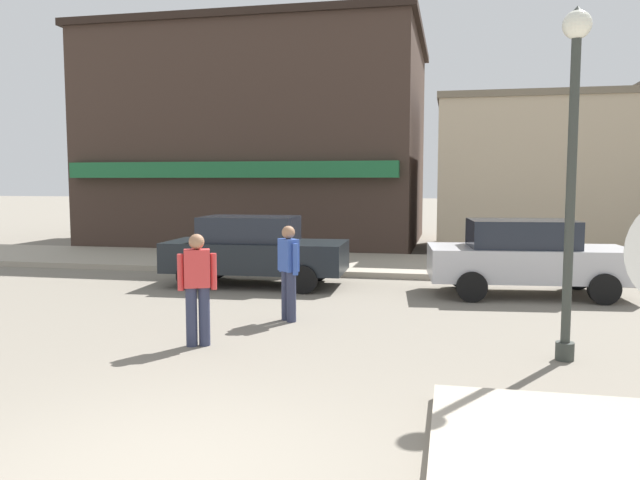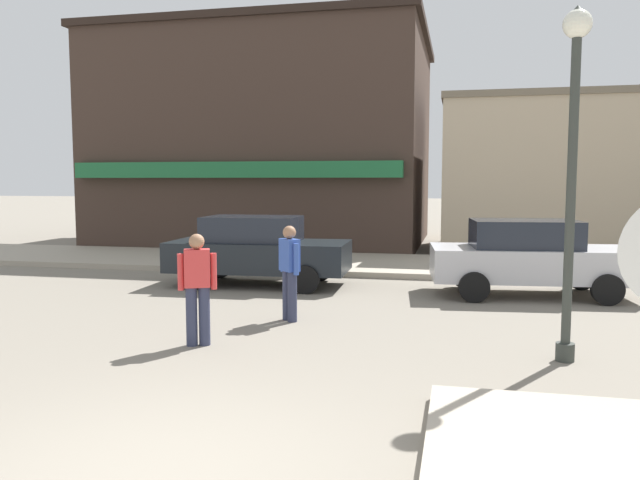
{
  "view_description": "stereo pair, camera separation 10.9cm",
  "coord_description": "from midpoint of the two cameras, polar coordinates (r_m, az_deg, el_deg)",
  "views": [
    {
      "loc": [
        2.19,
        -4.31,
        2.36
      ],
      "look_at": [
        0.32,
        4.5,
        1.5
      ],
      "focal_mm": 35.0,
      "sensor_mm": 36.0,
      "label": 1
    },
    {
      "loc": [
        2.3,
        -4.29,
        2.36
      ],
      "look_at": [
        0.32,
        4.5,
        1.5
      ],
      "focal_mm": 35.0,
      "sensor_mm": 36.0,
      "label": 2
    }
  ],
  "objects": [
    {
      "name": "kerb_far",
      "position": [
        17.12,
        5.02,
        -2.24
      ],
      "size": [
        80.0,
        4.0,
        0.15
      ],
      "primitive_type": "cube",
      "color": "#A89E8C",
      "rests_on": "ground"
    },
    {
      "name": "building_corner_shop",
      "position": [
        24.36,
        -4.14,
        8.91
      ],
      "size": [
        11.72,
        9.44,
        7.66
      ],
      "color": "#3D2D26",
      "rests_on": "ground"
    },
    {
      "name": "parked_car_nearest",
      "position": [
        14.1,
        -5.52,
        -0.88
      ],
      "size": [
        4.06,
        2.0,
        1.56
      ],
      "color": "black",
      "rests_on": "ground"
    },
    {
      "name": "parked_car_second",
      "position": [
        13.46,
        18.81,
        -1.45
      ],
      "size": [
        4.15,
        2.19,
        1.56
      ],
      "color": "#B7B7BC",
      "rests_on": "ground"
    },
    {
      "name": "lamp_post",
      "position": [
        8.66,
        22.49,
        9.01
      ],
      "size": [
        0.36,
        0.36,
        4.54
      ],
      "color": "#333833",
      "rests_on": "ground"
    },
    {
      "name": "pedestrian_crossing_far",
      "position": [
        9.06,
        -10.8,
        -4.13
      ],
      "size": [
        0.54,
        0.34,
        1.61
      ],
      "color": "#2D334C",
      "rests_on": "ground"
    },
    {
      "name": "pedestrian_crossing_near",
      "position": [
        10.47,
        -2.5,
        -2.75
      ],
      "size": [
        0.45,
        0.46,
        1.61
      ],
      "color": "#2D334C",
      "rests_on": "ground"
    },
    {
      "name": "building_storefront_left_near",
      "position": [
        22.05,
        19.16,
        5.51
      ],
      "size": [
        6.02,
        5.91,
        4.99
      ],
      "color": "tan",
      "rests_on": "ground"
    }
  ]
}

